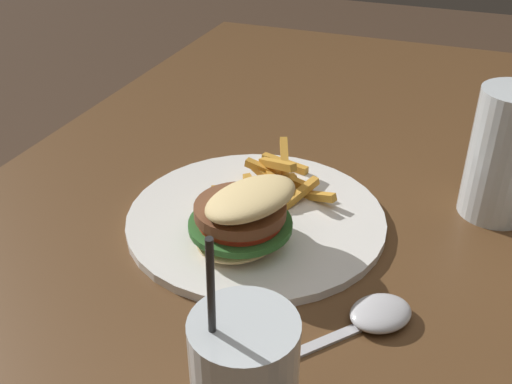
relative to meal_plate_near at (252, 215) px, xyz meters
The scene contains 3 objects.
meal_plate_near is the anchor object (origin of this frame).
beer_glass 0.28m from the meal_plate_near, 119.43° to the left, with size 0.08×0.08×0.15m.
spoon 0.18m from the meal_plate_near, 59.01° to the left, with size 0.16×0.14×0.02m.
Camera 1 is at (0.41, -0.03, 1.09)m, focal length 42.00 mm.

